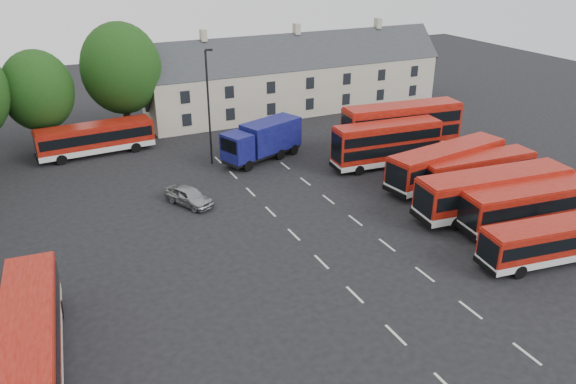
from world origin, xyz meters
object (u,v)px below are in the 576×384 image
object	(u,v)px
bus_dd_south	(387,142)
silver_car	(189,196)
bus_west	(30,333)
box_truck	(263,139)
lamppost	(209,105)
bus_row_a	(554,239)

from	to	relation	value
bus_dd_south	silver_car	bearing A→B (deg)	-174.69
bus_west	box_truck	xyz separation A→B (m)	(20.75, 20.70, 0.10)
bus_dd_south	lamppost	distance (m)	16.02
bus_row_a	bus_west	bearing A→B (deg)	-179.55
bus_west	silver_car	world-z (taller)	bus_west
bus_row_a	silver_car	bearing A→B (deg)	143.06
box_truck	lamppost	distance (m)	5.93
bus_west	silver_car	size ratio (longest dim) A/B	2.63
box_truck	bus_row_a	bearing A→B (deg)	-89.82
box_truck	silver_car	size ratio (longest dim) A/B	1.98
silver_car	bus_west	bearing A→B (deg)	-155.59
bus_row_a	bus_west	world-z (taller)	bus_west
lamppost	silver_car	bearing A→B (deg)	-119.85
bus_dd_south	box_truck	xyz separation A→B (m)	(-9.22, 6.33, -0.33)
bus_dd_south	bus_west	world-z (taller)	bus_dd_south
bus_row_a	bus_west	size ratio (longest dim) A/B	0.89
box_truck	silver_car	distance (m)	11.17
silver_car	lamppost	distance (m)	9.96
box_truck	bus_dd_south	bearing A→B (deg)	-54.87
bus_west	box_truck	size ratio (longest dim) A/B	1.33
bus_dd_south	bus_west	distance (m)	33.25
bus_dd_south	silver_car	distance (m)	18.27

